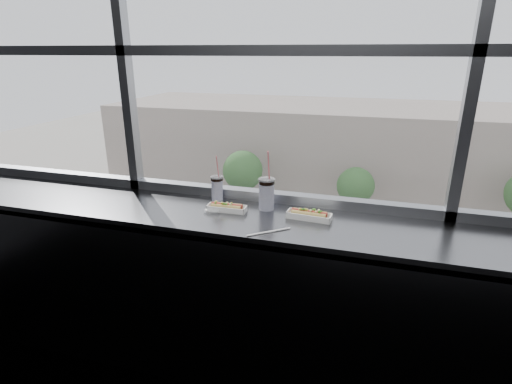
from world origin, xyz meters
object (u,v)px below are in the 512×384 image
(pedestrian_a, at_px, (296,210))
(hotdog_tray_right, at_px, (309,215))
(hotdog_tray_left, at_px, (227,207))
(car_far_a, at_px, (217,215))
(car_near_d, at_px, (493,317))
(soda_cup_left, at_px, (217,187))
(loose_straw, at_px, (269,232))
(soda_cup_right, at_px, (267,192))
(car_far_b, at_px, (405,238))
(car_near_c, at_px, (359,297))
(car_near_b, at_px, (196,270))
(tree_center, at_px, (356,186))
(car_near_a, at_px, (86,254))
(pedestrian_b, at_px, (363,216))
(tree_left, at_px, (243,171))
(wrapper, at_px, (212,210))
(pedestrian_c, at_px, (443,219))

(pedestrian_a, bearing_deg, hotdog_tray_right, 10.33)
(hotdog_tray_left, distance_m, car_far_a, 28.48)
(car_near_d, bearing_deg, hotdog_tray_right, 154.39)
(soda_cup_left, bearing_deg, loose_straw, -41.09)
(soda_cup_right, xyz_separation_m, car_near_d, (6.86, 16.15, -11.06))
(car_far_b, height_order, car_near_c, car_near_c)
(car_near_b, xyz_separation_m, car_near_c, (9.15, 0.00, -0.08))
(soda_cup_right, height_order, loose_straw, soda_cup_right)
(tree_center, bearing_deg, car_near_a, -142.48)
(pedestrian_b, height_order, tree_left, tree_left)
(wrapper, distance_m, car_near_a, 25.16)
(soda_cup_right, distance_m, car_far_a, 28.51)
(hotdog_tray_left, height_order, tree_left, hotdog_tray_left)
(hotdog_tray_left, height_order, car_near_d, hotdog_tray_left)
(pedestrian_c, bearing_deg, hotdog_tray_right, 167.98)
(hotdog_tray_right, height_order, car_far_a, hotdog_tray_right)
(loose_straw, xyz_separation_m, tree_center, (-0.38, 28.46, -9.01))
(soda_cup_left, distance_m, car_near_a, 25.02)
(pedestrian_c, distance_m, tree_center, 6.93)
(soda_cup_left, bearing_deg, hotdog_tray_left, -52.72)
(soda_cup_left, distance_m, soda_cup_right, 0.35)
(hotdog_tray_left, relative_size, pedestrian_a, 0.12)
(car_near_a, xyz_separation_m, pedestrian_a, (11.24, 10.89, 0.06))
(loose_straw, relative_size, car_far_b, 0.04)
(car_far_a, bearing_deg, pedestrian_a, -66.81)
(tree_left, height_order, tree_center, tree_left)
(hotdog_tray_right, height_order, tree_left, hotdog_tray_right)
(car_far_a, bearing_deg, car_near_b, -171.18)
(hotdog_tray_left, height_order, car_near_a, hotdog_tray_left)
(pedestrian_c, bearing_deg, loose_straw, 167.75)
(hotdog_tray_right, xyz_separation_m, car_far_b, (3.09, 24.22, -11.10))
(loose_straw, bearing_deg, pedestrian_c, 38.99)
(car_far_a, xyz_separation_m, car_near_a, (-5.65, -8.00, -0.05))
(car_near_b, xyz_separation_m, tree_center, (8.14, 12.00, 1.98))
(car_near_d, bearing_deg, hotdog_tray_left, 152.95)
(hotdog_tray_left, xyz_separation_m, hotdog_tray_right, (0.49, 0.02, 0.00))
(pedestrian_a, distance_m, pedestrian_b, 5.19)
(car_near_b, distance_m, pedestrian_b, 14.12)
(hotdog_tray_right, bearing_deg, car_far_b, 87.36)
(car_near_b, relative_size, tree_left, 1.21)
(wrapper, height_order, car_far_b, wrapper)
(soda_cup_left, xyz_separation_m, pedestrian_b, (0.86, 27.01, -11.12))
(car_near_c, distance_m, tree_center, 12.22)
(car_near_c, relative_size, pedestrian_c, 3.03)
(hotdog_tray_left, bearing_deg, soda_cup_left, 125.68)
(car_near_d, xyz_separation_m, pedestrian_b, (-6.34, 10.93, -0.08))
(soda_cup_left, distance_m, car_far_b, 26.80)
(soda_cup_right, xyz_separation_m, pedestrian_b, (0.52, 27.07, -11.14))
(wrapper, height_order, pedestrian_b, wrapper)
(hotdog_tray_right, height_order, soda_cup_left, soda_cup_left)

